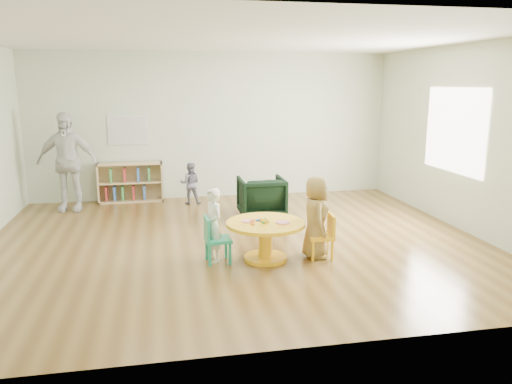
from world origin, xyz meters
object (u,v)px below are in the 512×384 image
kid_chair_left (214,238)px  child_right (316,217)px  kid_chair_right (324,235)px  adult_caretaker (67,162)px  armchair (261,197)px  toddler (190,183)px  child_left (213,225)px  bookshelf (130,182)px  activity_table (265,234)px

kid_chair_left → child_right: bearing=84.3°
kid_chair_right → adult_caretaker: bearing=52.6°
armchair → adult_caretaker: bearing=-18.6°
kid_chair_right → toddler: (-1.50, 3.32, 0.08)m
toddler → adult_caretaker: 2.19m
child_left → adult_caretaker: size_ratio=0.54×
kid_chair_right → bookshelf: (-2.61, 3.74, 0.05)m
armchair → kid_chair_right: bearing=100.8°
activity_table → kid_chair_left: bearing=178.3°
activity_table → kid_chair_right: size_ratio=1.72×
kid_chair_left → child_left: 0.16m
bookshelf → kid_chair_right: bearing=-55.0°
armchair → child_left: bearing=62.7°
kid_chair_left → adult_caretaker: adult_caretaker is taller
kid_chair_right → toddler: toddler is taller
armchair → adult_caretaker: size_ratio=0.44×
bookshelf → child_left: bearing=-71.3°
bookshelf → toddler: toddler is taller
kid_chair_left → child_left: (-0.01, 0.06, 0.15)m
child_left → activity_table: bearing=62.8°
bookshelf → toddler: bearing=-20.6°
child_right → toddler: bearing=29.4°
toddler → adult_caretaker: bearing=9.0°
kid_chair_left → toddler: size_ratio=0.76×
kid_chair_right → child_left: 1.43m
kid_chair_left → toddler: bearing=178.1°
activity_table → kid_chair_right: bearing=-6.5°
kid_chair_left → armchair: size_ratio=0.78×
child_right → adult_caretaker: adult_caretaker is taller
kid_chair_right → armchair: size_ratio=0.77×
armchair → child_left: child_left is taller
child_right → kid_chair_right: bearing=-114.5°
bookshelf → toddler: (1.12, -0.42, 0.02)m
activity_table → adult_caretaker: 4.30m
child_left → child_right: (1.31, -0.11, 0.07)m
bookshelf → armchair: bearing=-36.1°
kid_chair_right → armchair: bearing=14.6°
activity_table → armchair: 2.06m
armchair → toddler: size_ratio=0.97×
activity_table → armchair: (0.36, 2.03, 0.00)m
armchair → child_right: 2.08m
activity_table → kid_chair_right: kid_chair_right is taller
child_left → kid_chair_right: bearing=63.1°
child_right → bookshelf: bearing=40.6°
kid_chair_left → toddler: (-0.10, 3.21, 0.07)m
kid_chair_right → activity_table: bearing=87.7°
kid_chair_left → adult_caretaker: (-2.23, 3.13, 0.55)m
adult_caretaker → kid_chair_left: bearing=-47.9°
activity_table → child_left: bearing=172.9°
kid_chair_left → armchair: armchair is taller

